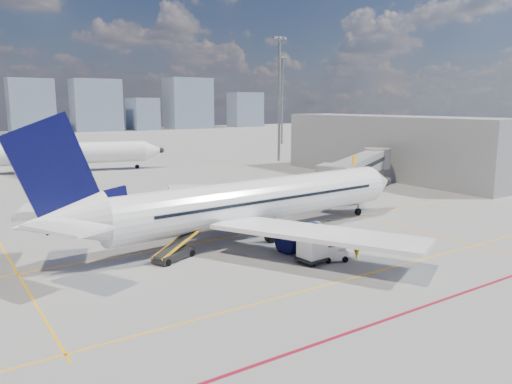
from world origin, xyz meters
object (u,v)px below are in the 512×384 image
(baggage_tug, at_px, (333,253))
(ramp_worker, at_px, (357,246))
(main_aircraft, at_px, (246,203))
(belt_loader, at_px, (175,252))
(cargo_dolly, at_px, (322,245))
(second_aircraft, at_px, (50,154))

(baggage_tug, relative_size, ramp_worker, 1.09)
(main_aircraft, xyz_separation_m, belt_loader, (-8.14, -2.29, -2.66))
(main_aircraft, distance_m, ramp_worker, 11.00)
(belt_loader, bearing_deg, cargo_dolly, -59.80)
(cargo_dolly, relative_size, belt_loader, 0.80)
(main_aircraft, bearing_deg, belt_loader, -167.90)
(baggage_tug, bearing_deg, cargo_dolly, 159.31)
(main_aircraft, distance_m, cargo_dolly, 9.21)
(main_aircraft, relative_size, cargo_dolly, 9.58)
(main_aircraft, height_order, baggage_tug, main_aircraft)
(main_aircraft, height_order, belt_loader, main_aircraft)
(baggage_tug, xyz_separation_m, cargo_dolly, (-0.64, 0.60, 0.59))
(main_aircraft, xyz_separation_m, baggage_tug, (1.83, -9.51, -2.58))
(baggage_tug, relative_size, cargo_dolly, 0.52)
(second_aircraft, height_order, baggage_tug, second_aircraft)
(second_aircraft, bearing_deg, baggage_tug, -69.54)
(second_aircraft, xyz_separation_m, cargo_dolly, (6.27, -64.82, -2.00))
(main_aircraft, relative_size, ramp_worker, 20.18)
(main_aircraft, distance_m, baggage_tug, 10.02)
(second_aircraft, height_order, cargo_dolly, second_aircraft)
(second_aircraft, distance_m, ramp_worker, 66.59)
(second_aircraft, distance_m, baggage_tug, 65.83)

